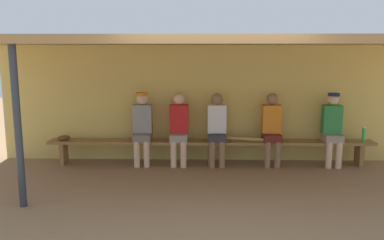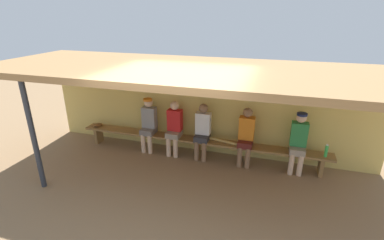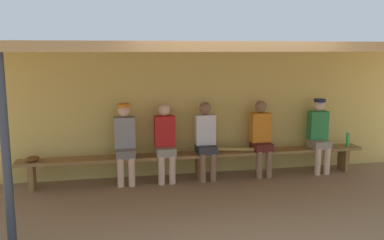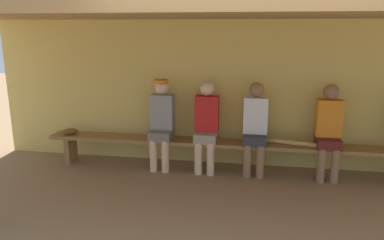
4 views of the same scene
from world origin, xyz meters
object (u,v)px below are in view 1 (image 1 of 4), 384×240
(bench, at_px, (210,144))
(water_bottle_orange, at_px, (364,135))
(baseball_glove_tan, at_px, (64,138))
(support_post, at_px, (18,128))
(player_rightmost, at_px, (142,125))
(player_middle, at_px, (332,126))
(player_near_post, at_px, (179,126))
(player_with_sunglasses, at_px, (217,126))
(baseball_bat, at_px, (244,139))
(player_in_white, at_px, (272,126))

(bench, distance_m, water_bottle_orange, 2.80)
(water_bottle_orange, relative_size, baseball_glove_tan, 1.17)
(support_post, bearing_deg, baseball_glove_tan, 92.96)
(support_post, distance_m, player_rightmost, 2.53)
(support_post, distance_m, player_middle, 5.30)
(player_near_post, xyz_separation_m, water_bottle_orange, (3.38, -0.04, -0.13))
(player_middle, bearing_deg, player_with_sunglasses, -179.99)
(baseball_bat, bearing_deg, player_middle, 12.36)
(player_near_post, xyz_separation_m, player_middle, (2.81, 0.00, 0.02))
(player_near_post, xyz_separation_m, player_rightmost, (-0.67, 0.00, 0.02))
(player_with_sunglasses, bearing_deg, player_middle, 0.01)
(player_middle, distance_m, baseball_glove_tan, 4.96)
(player_with_sunglasses, relative_size, player_in_white, 1.00)
(player_near_post, distance_m, player_in_white, 1.71)
(support_post, xyz_separation_m, player_with_sunglasses, (2.74, 2.10, -0.37))
(player_middle, bearing_deg, bench, -179.91)
(player_in_white, xyz_separation_m, water_bottle_orange, (1.67, -0.04, -0.13))
(bench, xyz_separation_m, player_in_white, (1.12, 0.00, 0.34))
(support_post, height_order, bench, support_post)
(bench, xyz_separation_m, player_middle, (2.23, 0.00, 0.36))
(bench, distance_m, player_with_sunglasses, 0.36)
(player_middle, distance_m, player_in_white, 1.10)
(bench, relative_size, player_with_sunglasses, 4.49)
(player_near_post, relative_size, player_middle, 0.99)
(player_rightmost, xyz_separation_m, player_in_white, (2.38, -0.00, -0.02))
(player_rightmost, bearing_deg, support_post, -122.94)
(support_post, relative_size, player_with_sunglasses, 1.65)
(baseball_bat, bearing_deg, player_rightmost, -167.88)
(player_in_white, xyz_separation_m, baseball_bat, (-0.49, -0.00, -0.24))
(bench, bearing_deg, player_rightmost, 179.84)
(player_middle, xyz_separation_m, baseball_glove_tan, (-4.95, -0.02, -0.24))
(support_post, xyz_separation_m, baseball_glove_tan, (-0.11, 2.08, -0.60))
(bench, distance_m, baseball_glove_tan, 2.73)
(player_with_sunglasses, xyz_separation_m, baseball_bat, (0.51, -0.00, -0.24))
(player_middle, bearing_deg, baseball_glove_tan, -179.72)
(player_rightmost, bearing_deg, baseball_bat, -0.11)
(player_with_sunglasses, bearing_deg, player_near_post, 180.00)
(baseball_bat, bearing_deg, player_with_sunglasses, -168.12)
(player_near_post, relative_size, player_with_sunglasses, 1.00)
(player_near_post, bearing_deg, player_in_white, 0.00)
(player_rightmost, xyz_separation_m, baseball_bat, (1.89, -0.00, -0.25))
(bench, distance_m, player_rightmost, 1.31)
(bench, distance_m, player_near_post, 0.68)
(bench, bearing_deg, player_with_sunglasses, 1.49)
(player_with_sunglasses, height_order, water_bottle_orange, player_with_sunglasses)
(baseball_bat, bearing_deg, player_near_post, -167.91)
(player_near_post, relative_size, baseball_glove_tan, 5.56)
(player_middle, bearing_deg, baseball_bat, -179.87)
(support_post, bearing_deg, player_rightmost, 57.06)
(baseball_bat, bearing_deg, water_bottle_orange, 11.14)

